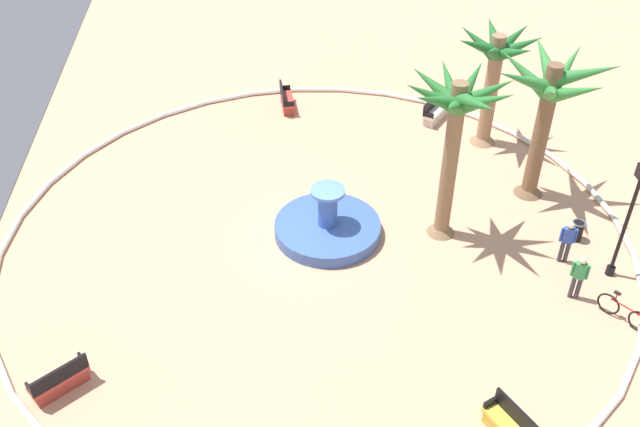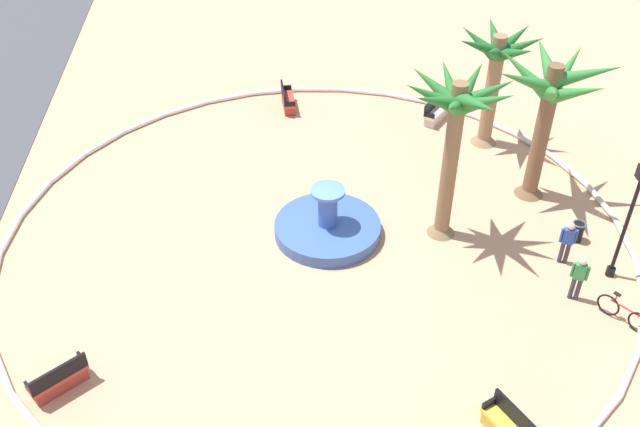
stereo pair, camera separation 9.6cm
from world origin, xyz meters
The scene contains 14 objects.
ground_plane centered at (0.00, 0.00, 0.00)m, with size 80.00×80.00×0.00m, color tan.
plaza_curb centered at (0.00, 0.00, 0.10)m, with size 21.24×21.24×0.20m, color silver.
fountain centered at (0.18, -0.39, 0.29)m, with size 3.63×3.63×1.88m.
palm_tree_near_fountain centered at (-0.13, -4.26, 4.48)m, with size 3.58×3.55×5.98m.
palm_tree_by_curb centered at (1.86, -8.04, 3.88)m, with size 4.30×4.43×5.45m.
palm_tree_mid_plaza centered at (5.49, -7.33, 3.41)m, with size 3.38×3.48×4.89m.
bench_east centered at (-5.74, 7.44, 0.35)m, with size 1.37×1.57×1.00m.
bench_west centered at (9.02, 0.49, 0.35)m, with size 1.62×0.58×1.00m.
bench_north centered at (7.40, -5.75, 0.35)m, with size 1.57×1.38×1.00m.
lamppost centered at (-2.71, -9.20, 2.55)m, with size 0.32×0.32×4.36m.
trash_bin centered at (-0.91, -8.75, 0.39)m, with size 0.46×0.46×0.73m.
bicycle_red_frame centered at (-4.74, -8.68, 0.38)m, with size 1.41×1.09×0.94m.
person_cyclist_helmet centered at (-1.96, -7.90, 0.90)m, with size 0.29×0.51×1.61m.
person_cyclist_photo centered at (-3.63, -7.62, 0.91)m, with size 0.34×0.48×1.63m.
Camera 2 is at (-18.71, 1.59, 15.62)m, focal length 40.17 mm.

